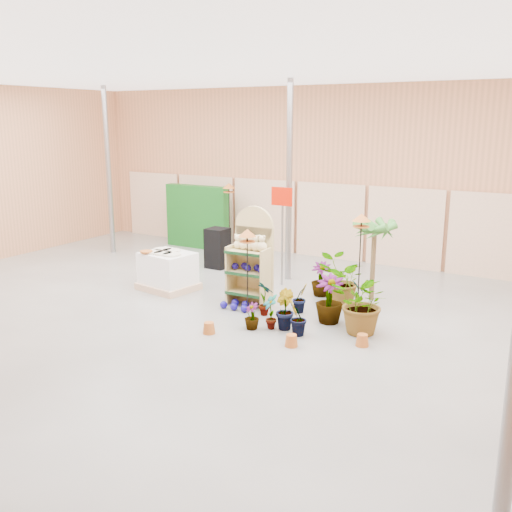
% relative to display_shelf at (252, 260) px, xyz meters
% --- Properties ---
extents(room, '(15.20, 12.10, 4.70)m').
position_rel_display_shelf_xyz_m(room, '(-0.20, -0.60, 1.31)').
color(room, slate).
rests_on(room, ground).
extents(display_shelf, '(0.85, 0.56, 1.98)m').
position_rel_display_shelf_xyz_m(display_shelf, '(0.00, 0.00, 0.00)').
color(display_shelf, tan).
rests_on(display_shelf, ground).
extents(teddy_bears, '(0.74, 0.20, 0.32)m').
position_rel_display_shelf_xyz_m(teddy_bears, '(0.03, -0.09, 0.35)').
color(teddy_bears, beige).
rests_on(teddy_bears, display_shelf).
extents(gazing_balls_shelf, '(0.73, 0.25, 0.14)m').
position_rel_display_shelf_xyz_m(gazing_balls_shelf, '(-0.00, -0.12, -0.12)').
color(gazing_balls_shelf, navy).
rests_on(gazing_balls_shelf, display_shelf).
extents(gazing_balls_floor, '(0.63, 0.39, 0.15)m').
position_rel_display_shelf_xyz_m(gazing_balls_floor, '(-0.08, -0.47, -0.83)').
color(gazing_balls_floor, navy).
rests_on(gazing_balls_floor, ground).
extents(pallet_stack, '(1.29, 1.13, 0.86)m').
position_rel_display_shelf_xyz_m(pallet_stack, '(-2.10, -0.07, -0.49)').
color(pallet_stack, tan).
rests_on(pallet_stack, ground).
extents(charcoal_planters, '(0.50, 0.50, 1.00)m').
position_rel_display_shelf_xyz_m(charcoal_planters, '(-2.21, 2.05, -0.40)').
color(charcoal_planters, black).
rests_on(charcoal_planters, ground).
extents(trellis_stock, '(2.00, 0.30, 1.80)m').
position_rel_display_shelf_xyz_m(trellis_stock, '(-4.00, 3.69, -0.00)').
color(trellis_stock, '#125216').
rests_on(trellis_stock, ground).
extents(offer_sign, '(0.50, 0.08, 2.20)m').
position_rel_display_shelf_xyz_m(offer_sign, '(-0.10, 1.47, 0.67)').
color(offer_sign, gray).
rests_on(offer_sign, ground).
extents(bird_table_front, '(0.34, 0.34, 1.62)m').
position_rel_display_shelf_xyz_m(bird_table_front, '(0.16, -0.45, 0.59)').
color(bird_table_front, black).
rests_on(bird_table_front, ground).
extents(bird_table_right, '(0.34, 0.34, 1.97)m').
position_rel_display_shelf_xyz_m(bird_table_right, '(2.12, 0.31, 0.93)').
color(bird_table_right, black).
rests_on(bird_table_right, ground).
extents(bird_table_back, '(0.34, 0.34, 1.99)m').
position_rel_display_shelf_xyz_m(bird_table_back, '(-2.61, 3.22, 0.95)').
color(bird_table_back, black).
rests_on(bird_table_back, ground).
extents(palm, '(0.70, 0.70, 1.77)m').
position_rel_display_shelf_xyz_m(palm, '(2.00, 1.45, 0.61)').
color(palm, brown).
rests_on(palm, ground).
extents(potted_plant_0, '(0.43, 0.37, 0.68)m').
position_rel_display_shelf_xyz_m(potted_plant_0, '(0.57, -0.50, -0.56)').
color(potted_plant_0, '#387B2D').
rests_on(potted_plant_0, ground).
extents(potted_plant_1, '(0.50, 0.50, 0.71)m').
position_rel_display_shelf_xyz_m(potted_plant_1, '(1.21, -0.94, -0.55)').
color(potted_plant_1, '#387B2D').
rests_on(potted_plant_1, ground).
extents(potted_plant_3, '(0.64, 0.64, 0.90)m').
position_rel_display_shelf_xyz_m(potted_plant_3, '(1.78, -0.26, -0.45)').
color(potted_plant_3, '#387B2D').
rests_on(potted_plant_3, ground).
extents(potted_plant_4, '(0.40, 0.42, 0.66)m').
position_rel_display_shelf_xyz_m(potted_plant_4, '(2.05, 0.50, -0.57)').
color(potted_plant_4, '#387B2D').
rests_on(potted_plant_4, ground).
extents(potted_plant_5, '(0.35, 0.38, 0.58)m').
position_rel_display_shelf_xyz_m(potted_plant_5, '(1.08, 0.00, -0.61)').
color(potted_plant_5, '#387B2D').
rests_on(potted_plant_5, ground).
extents(potted_plant_6, '(1.17, 1.12, 1.01)m').
position_rel_display_shelf_xyz_m(potted_plant_6, '(1.56, 0.83, -0.40)').
color(potted_plant_6, '#387B2D').
rests_on(potted_plant_6, ground).
extents(potted_plant_7, '(0.36, 0.36, 0.48)m').
position_rel_display_shelf_xyz_m(potted_plant_7, '(0.73, -1.25, -0.66)').
color(potted_plant_7, '#387B2D').
rests_on(potted_plant_7, ground).
extents(potted_plant_8, '(0.40, 0.39, 0.63)m').
position_rel_display_shelf_xyz_m(potted_plant_8, '(1.01, -1.06, -0.59)').
color(potted_plant_8, '#387B2D').
rests_on(potted_plant_8, ground).
extents(potted_plant_9, '(0.31, 0.37, 0.64)m').
position_rel_display_shelf_xyz_m(potted_plant_9, '(1.57, -1.15, -0.58)').
color(potted_plant_9, '#387B2D').
rests_on(potted_plant_9, ground).
extents(potted_plant_10, '(1.32, 1.34, 1.13)m').
position_rel_display_shelf_xyz_m(potted_plant_10, '(2.46, -0.54, -0.34)').
color(potted_plant_10, '#387B2D').
rests_on(potted_plant_10, ground).
extents(potted_plant_11, '(0.51, 0.51, 0.72)m').
position_rel_display_shelf_xyz_m(potted_plant_11, '(0.98, 1.18, -0.54)').
color(potted_plant_11, '#387B2D').
rests_on(potted_plant_11, ground).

